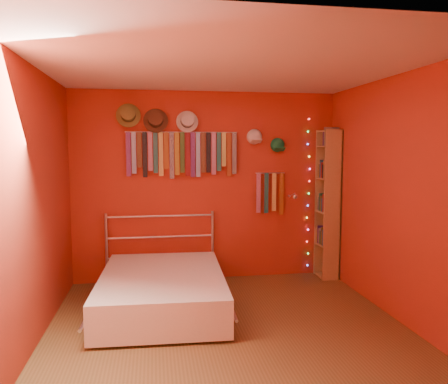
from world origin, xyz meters
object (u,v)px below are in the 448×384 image
tie_rack (182,152)px  reading_lamp (294,196)px  bed (162,290)px  bookshelf (330,203)px

tie_rack → reading_lamp: tie_rack is taller
reading_lamp → bed: 2.16m
bookshelf → bed: 2.56m
tie_rack → bookshelf: bookshelf is taller
bed → reading_lamp: bearing=28.3°
bed → tie_rack: bearing=75.9°
tie_rack → bed: (-0.30, -1.01, -1.49)m
reading_lamp → bookshelf: 0.52m
tie_rack → reading_lamp: bearing=-5.9°
tie_rack → bookshelf: 2.10m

